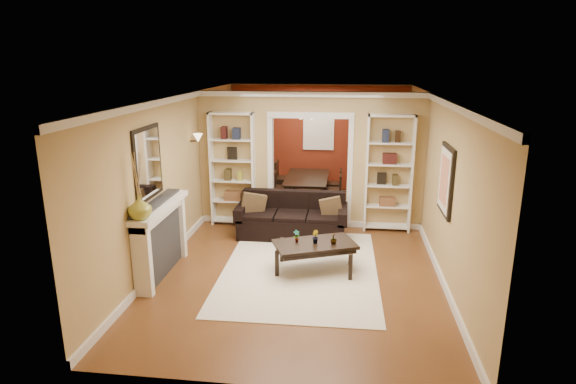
# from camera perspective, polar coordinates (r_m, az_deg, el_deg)

# --- Properties ---
(floor) EXTENTS (8.00, 8.00, 0.00)m
(floor) POSITION_cam_1_polar(r_m,az_deg,el_deg) (8.91, 1.91, -6.30)
(floor) COLOR brown
(floor) RESTS_ON ground
(ceiling) EXTENTS (8.00, 8.00, 0.00)m
(ceiling) POSITION_cam_1_polar(r_m,az_deg,el_deg) (8.29, 2.08, 11.30)
(ceiling) COLOR white
(ceiling) RESTS_ON ground
(wall_back) EXTENTS (8.00, 0.00, 8.00)m
(wall_back) POSITION_cam_1_polar(r_m,az_deg,el_deg) (12.41, 3.64, 6.40)
(wall_back) COLOR tan
(wall_back) RESTS_ON ground
(wall_front) EXTENTS (8.00, 0.00, 8.00)m
(wall_front) POSITION_cam_1_polar(r_m,az_deg,el_deg) (4.72, -2.38, -8.97)
(wall_front) COLOR tan
(wall_front) RESTS_ON ground
(wall_left) EXTENTS (0.00, 8.00, 8.00)m
(wall_left) POSITION_cam_1_polar(r_m,az_deg,el_deg) (8.97, -12.48, 2.53)
(wall_left) COLOR tan
(wall_left) RESTS_ON ground
(wall_right) EXTENTS (0.00, 8.00, 8.00)m
(wall_right) POSITION_cam_1_polar(r_m,az_deg,el_deg) (8.61, 17.10, 1.66)
(wall_right) COLOR tan
(wall_right) RESTS_ON ground
(partition_wall) EXTENTS (4.50, 0.15, 2.70)m
(partition_wall) POSITION_cam_1_polar(r_m,az_deg,el_deg) (9.67, 2.63, 3.80)
(partition_wall) COLOR tan
(partition_wall) RESTS_ON floor
(red_back_panel) EXTENTS (4.44, 0.04, 2.64)m
(red_back_panel) POSITION_cam_1_polar(r_m,az_deg,el_deg) (12.39, 3.63, 6.24)
(red_back_panel) COLOR maroon
(red_back_panel) RESTS_ON floor
(dining_window) EXTENTS (0.78, 0.03, 0.98)m
(dining_window) POSITION_cam_1_polar(r_m,az_deg,el_deg) (12.32, 3.64, 7.26)
(dining_window) COLOR #8CA5CC
(dining_window) RESTS_ON wall_back
(area_rug) EXTENTS (2.52, 3.49, 0.01)m
(area_rug) POSITION_cam_1_polar(r_m,az_deg,el_deg) (7.94, 1.45, -9.08)
(area_rug) COLOR white
(area_rug) RESTS_ON floor
(sofa) EXTENTS (2.11, 0.91, 0.82)m
(sofa) POSITION_cam_1_polar(r_m,az_deg,el_deg) (9.21, 0.47, -2.82)
(sofa) COLOR black
(sofa) RESTS_ON floor
(pillow_left) EXTENTS (0.47, 0.28, 0.46)m
(pillow_left) POSITION_cam_1_polar(r_m,az_deg,el_deg) (9.24, -4.15, -1.38)
(pillow_left) COLOR brown
(pillow_left) RESTS_ON sofa
(pillow_right) EXTENTS (0.41, 0.15, 0.40)m
(pillow_right) POSITION_cam_1_polar(r_m,az_deg,el_deg) (9.08, 5.15, -1.88)
(pillow_right) COLOR brown
(pillow_right) RESTS_ON sofa
(coffee_table) EXTENTS (1.43, 1.11, 0.48)m
(coffee_table) POSITION_cam_1_polar(r_m,az_deg,el_deg) (7.80, 3.19, -7.68)
(coffee_table) COLOR black
(coffee_table) RESTS_ON floor
(plant_left) EXTENTS (0.13, 0.12, 0.20)m
(plant_left) POSITION_cam_1_polar(r_m,az_deg,el_deg) (7.70, 1.03, -5.25)
(plant_left) COLOR #336626
(plant_left) RESTS_ON coffee_table
(plant_center) EXTENTS (0.13, 0.14, 0.21)m
(plant_center) POSITION_cam_1_polar(r_m,az_deg,el_deg) (7.67, 3.23, -5.32)
(plant_center) COLOR #336626
(plant_center) RESTS_ON coffee_table
(plant_right) EXTENTS (0.14, 0.14, 0.17)m
(plant_right) POSITION_cam_1_polar(r_m,az_deg,el_deg) (7.67, 5.43, -5.52)
(plant_right) COLOR #336626
(plant_right) RESTS_ON coffee_table
(bookshelf_left) EXTENTS (0.90, 0.30, 2.30)m
(bookshelf_left) POSITION_cam_1_polar(r_m,az_deg,el_deg) (9.78, -6.56, 2.66)
(bookshelf_left) COLOR white
(bookshelf_left) RESTS_ON floor
(bookshelf_right) EXTENTS (0.90, 0.30, 2.30)m
(bookshelf_right) POSITION_cam_1_polar(r_m,az_deg,el_deg) (9.55, 11.85, 2.12)
(bookshelf_right) COLOR white
(bookshelf_right) RESTS_ON floor
(fireplace) EXTENTS (0.32, 1.70, 1.16)m
(fireplace) POSITION_cam_1_polar(r_m,az_deg,el_deg) (7.79, -14.66, -5.51)
(fireplace) COLOR white
(fireplace) RESTS_ON floor
(vase) EXTENTS (0.40, 0.40, 0.34)m
(vase) POSITION_cam_1_polar(r_m,az_deg,el_deg) (6.95, -17.15, -1.75)
(vase) COLOR olive
(vase) RESTS_ON fireplace
(mirror) EXTENTS (0.03, 0.95, 1.10)m
(mirror) POSITION_cam_1_polar(r_m,az_deg,el_deg) (7.51, -16.28, 3.30)
(mirror) COLOR silver
(mirror) RESTS_ON wall_left
(wall_sconce) EXTENTS (0.18, 0.18, 0.22)m
(wall_sconce) POSITION_cam_1_polar(r_m,az_deg,el_deg) (9.36, -10.97, 6.14)
(wall_sconce) COLOR #FFE0A5
(wall_sconce) RESTS_ON wall_left
(framed_art) EXTENTS (0.04, 0.85, 1.05)m
(framed_art) POSITION_cam_1_polar(r_m,az_deg,el_deg) (7.60, 18.16, 1.35)
(framed_art) COLOR black
(framed_art) RESTS_ON wall_right
(dining_table) EXTENTS (1.77, 0.99, 0.62)m
(dining_table) POSITION_cam_1_polar(r_m,az_deg,el_deg) (11.45, 2.42, 0.31)
(dining_table) COLOR black
(dining_table) RESTS_ON floor
(dining_chair_nw) EXTENTS (0.52, 0.52, 0.80)m
(dining_chair_nw) POSITION_cam_1_polar(r_m,az_deg,el_deg) (11.19, -0.51, 0.45)
(dining_chair_nw) COLOR black
(dining_chair_nw) RESTS_ON floor
(dining_chair_ne) EXTENTS (0.45, 0.45, 0.79)m
(dining_chair_ne) POSITION_cam_1_polar(r_m,az_deg,el_deg) (11.11, 5.13, 0.23)
(dining_chair_ne) COLOR black
(dining_chair_ne) RESTS_ON floor
(dining_chair_sw) EXTENTS (0.56, 0.56, 0.95)m
(dining_chair_sw) POSITION_cam_1_polar(r_m,az_deg,el_deg) (11.75, -0.13, 1.55)
(dining_chair_sw) COLOR black
(dining_chair_sw) RESTS_ON floor
(dining_chair_se) EXTENTS (0.46, 0.46, 0.77)m
(dining_chair_se) POSITION_cam_1_polar(r_m,az_deg,el_deg) (11.69, 5.23, 0.95)
(dining_chair_se) COLOR black
(dining_chair_se) RESTS_ON floor
(chandelier) EXTENTS (0.50, 0.50, 0.30)m
(chandelier) POSITION_cam_1_polar(r_m,az_deg,el_deg) (11.04, 3.29, 8.78)
(chandelier) COLOR #382719
(chandelier) RESTS_ON ceiling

